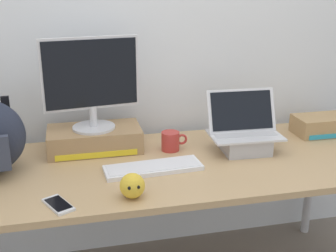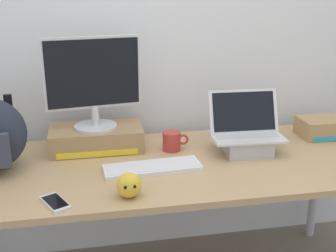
# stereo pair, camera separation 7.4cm
# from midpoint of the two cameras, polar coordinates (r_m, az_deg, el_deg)

# --- Properties ---
(back_wall) EXTENTS (7.00, 0.10, 2.60)m
(back_wall) POSITION_cam_midpoint_polar(r_m,az_deg,el_deg) (2.38, -3.74, 12.98)
(back_wall) COLOR silver
(back_wall) RESTS_ON ground
(desk) EXTENTS (2.08, 0.81, 0.72)m
(desk) POSITION_cam_midpoint_polar(r_m,az_deg,el_deg) (2.07, -1.04, -6.28)
(desk) COLOR tan
(desk) RESTS_ON ground
(toner_box_yellow) EXTENTS (0.46, 0.26, 0.11)m
(toner_box_yellow) POSITION_cam_midpoint_polar(r_m,az_deg,el_deg) (2.21, -10.54, -1.67)
(toner_box_yellow) COLOR #9E7A51
(toner_box_yellow) RESTS_ON desk
(desktop_monitor) EXTENTS (0.47, 0.21, 0.45)m
(desktop_monitor) POSITION_cam_midpoint_polar(r_m,az_deg,el_deg) (2.13, -11.00, 5.67)
(desktop_monitor) COLOR silver
(desktop_monitor) RESTS_ON toner_box_yellow
(open_laptop) EXTENTS (0.36, 0.24, 0.29)m
(open_laptop) POSITION_cam_midpoint_polar(r_m,az_deg,el_deg) (2.18, 8.98, -1.55)
(open_laptop) COLOR #ADADB2
(open_laptop) RESTS_ON desk
(external_keyboard) EXTENTS (0.45, 0.17, 0.02)m
(external_keyboard) POSITION_cam_midpoint_polar(r_m,az_deg,el_deg) (1.96, -3.04, -5.47)
(external_keyboard) COLOR white
(external_keyboard) RESTS_ON desk
(coffee_mug) EXTENTS (0.13, 0.09, 0.09)m
(coffee_mug) POSITION_cam_midpoint_polar(r_m,az_deg,el_deg) (2.17, -0.60, -1.99)
(coffee_mug) COLOR #B2332D
(coffee_mug) RESTS_ON desk
(cell_phone) EXTENTS (0.13, 0.16, 0.01)m
(cell_phone) POSITION_cam_midpoint_polar(r_m,az_deg,el_deg) (1.73, -15.38, -9.90)
(cell_phone) COLOR silver
(cell_phone) RESTS_ON desk
(plush_toy) EXTENTS (0.10, 0.10, 0.10)m
(plush_toy) POSITION_cam_midpoint_polar(r_m,az_deg,el_deg) (1.72, -5.94, -7.79)
(plush_toy) COLOR gold
(plush_toy) RESTS_ON desk
(toner_box_cyan) EXTENTS (0.32, 0.18, 0.10)m
(toner_box_cyan) POSITION_cam_midpoint_polar(r_m,az_deg,el_deg) (2.53, 18.90, 0.13)
(toner_box_cyan) COLOR #A88456
(toner_box_cyan) RESTS_ON desk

